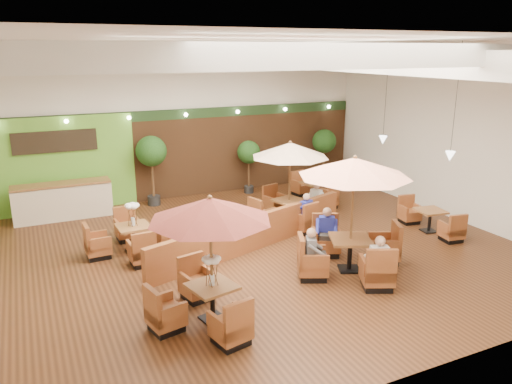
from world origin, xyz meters
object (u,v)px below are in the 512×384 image
table_2 (290,168)px  table_3 (134,237)px  table_4 (430,221)px  diner_0 (378,257)px  table_1 (353,194)px  diner_3 (305,208)px  booth_divider (255,232)px  diner_2 (313,248)px  topiary_2 (324,143)px  topiary_1 (249,154)px  table_0 (208,233)px  topiary_0 (151,154)px  service_counter (63,201)px  table_5 (314,192)px  diner_4 (315,197)px  diner_1 (327,227)px

table_2 → table_3: table_2 is taller
table_4 → diner_0: size_ratio=2.87×
table_1 → table_3: (-4.55, 3.44, -1.53)m
table_2 → diner_3: (-0.00, -0.95, -1.04)m
booth_divider → diner_2: 2.29m
topiary_2 → table_2: bearing=-134.5°
table_1 → topiary_1: (0.63, 7.40, -0.45)m
table_0 → booth_divider: bearing=39.0°
table_4 → diner_0: diner_0 is taller
topiary_2 → diner_3: 5.91m
topiary_0 → topiary_2: size_ratio=1.11×
table_3 → topiary_2: (8.51, 3.96, 1.23)m
table_0 → diner_3: size_ratio=3.55×
service_counter → diner_0: 10.23m
service_counter → table_3: size_ratio=1.18×
table_3 → diner_3: 4.97m
table_0 → table_3: 4.50m
table_0 → diner_2: bearing=2.9°
booth_divider → topiary_1: topiary_1 is taller
table_5 → topiary_1: (-1.65, 2.01, 1.16)m
diner_4 → topiary_2: bearing=-56.3°
table_4 → diner_1: diner_1 is taller
diner_2 → diner_4: 4.44m
service_counter → diner_0: (6.03, -8.27, 0.18)m
diner_2 → topiary_1: bearing=-167.5°
table_1 → table_4: bearing=42.6°
table_0 → diner_1: (3.95, 1.84, -1.10)m
diner_1 → table_4: bearing=-144.6°
table_4 → diner_1: size_ratio=2.83×
diner_2 → diner_1: bearing=160.4°
service_counter → diner_2: 8.75m
table_1 → diner_1: size_ratio=3.65×
booth_divider → topiary_1: (2.17, 5.18, 1.02)m
table_0 → table_3: (-0.61, 4.22, -1.45)m
topiary_2 → diner_2: size_ratio=2.77×
table_0 → diner_4: bearing=28.5°
table_0 → topiary_2: size_ratio=1.20×
topiary_1 → diner_1: topiary_1 is taller
topiary_1 → diner_2: (-1.70, -7.40, -0.74)m
service_counter → table_5: (8.31, -1.81, -0.24)m
table_1 → table_2: (0.36, 3.75, -0.17)m
diner_1 → topiary_1: bearing=-63.0°
service_counter → table_0: table_0 is taller
table_2 → diner_0: 4.93m
table_2 → diner_0: table_2 is taller
diner_1 → diner_4: diner_1 is taller
booth_divider → table_4: 5.40m
topiary_0 → diner_3: 5.82m
table_3 → table_0: bearing=-84.2°
topiary_1 → booth_divider: bearing=-112.7°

